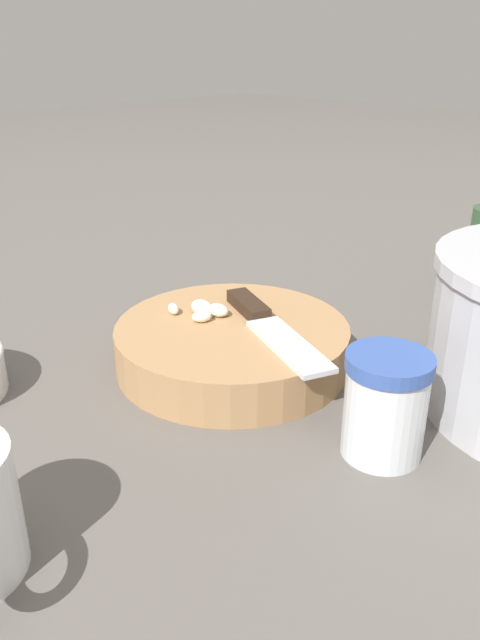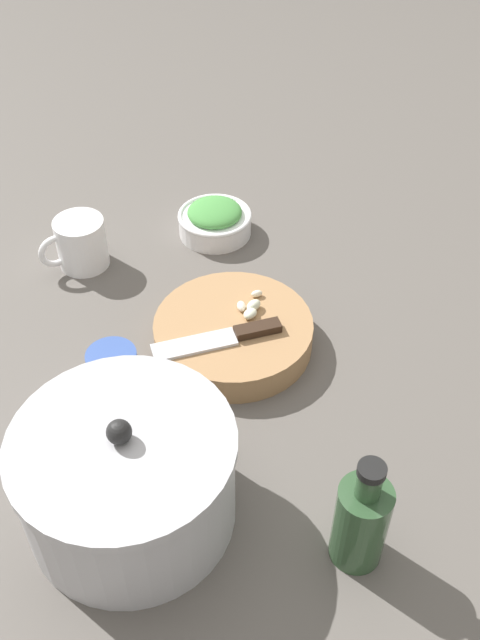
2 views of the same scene
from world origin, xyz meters
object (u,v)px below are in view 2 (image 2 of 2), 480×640
Objects in this scene: herb_bowl at (215,220)px; stock_pot at (128,478)px; spice_jar at (115,376)px; garlic_cloves at (251,307)px; coffee_mug at (80,243)px; chef_knife at (225,337)px; cutting_board at (233,334)px; oil_bottle at (361,521)px.

herb_bowl is 0.58m from stock_pot.
garlic_cloves is at bearing -93.48° from spice_jar.
herb_bowl is 1.49× the size of spice_jar.
herb_bowl is at bearing -47.53° from stock_pot.
stock_pot is at bearing 156.85° from coffee_mug.
spice_jar reaches higher than chef_knife.
herb_bowl reaches higher than cutting_board.
garlic_cloves is 0.52× the size of coffee_mug.
herb_bowl is 0.24m from coffee_mug.
spice_jar is (-0.22, 0.34, 0.02)m from herb_bowl.
chef_knife is 0.34m from oil_bottle.
cutting_board is 0.32m from coffee_mug.
spice_jar is (0.01, 0.23, -0.01)m from garlic_cloves.
cutting_board is at bearing -16.28° from oil_bottle.
cutting_board is 0.93× the size of stock_pot.
garlic_cloves is 0.69× the size of spice_jar.
stock_pot is (0.20, 0.17, 0.01)m from oil_bottle.
stock_pot is (-0.39, 0.42, 0.04)m from herb_bowl.
oil_bottle is at bearing -140.33° from stock_pot.
coffee_mug is at bearing -21.34° from spice_jar.
oil_bottle reaches higher than garlic_cloves.
coffee_mug is at bearing -23.15° from stock_pot.
oil_bottle is 0.65× the size of stock_pot.
stock_pot is at bearing 118.41° from cutting_board.
herb_bowl is 0.65m from oil_bottle.
oil_bottle is (-0.37, -0.09, 0.02)m from spice_jar.
herb_bowl is 1.12× the size of coffee_mug.
spice_jar is at bearing 122.95° from herb_bowl.
chef_knife is 0.07m from garlic_cloves.
garlic_cloves is at bearing -82.75° from cutting_board.
stock_pot reaches higher than herb_bowl.
oil_bottle is at bearing -170.36° from chef_knife.
spice_jar is 0.53× the size of oil_bottle.
garlic_cloves reaches higher than cutting_board.
spice_jar is 0.38m from oil_bottle.
herb_bowl is (0.24, -0.11, -0.02)m from garlic_cloves.
garlic_cloves is 0.23m from spice_jar.
cutting_board is 2.02× the size of coffee_mug.
oil_bottle reaches higher than coffee_mug.
spice_jar is 0.19m from stock_pot.
garlic_cloves is at bearing -21.40° from oil_bottle.
coffee_mug is (0.07, 0.23, 0.02)m from herb_bowl.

